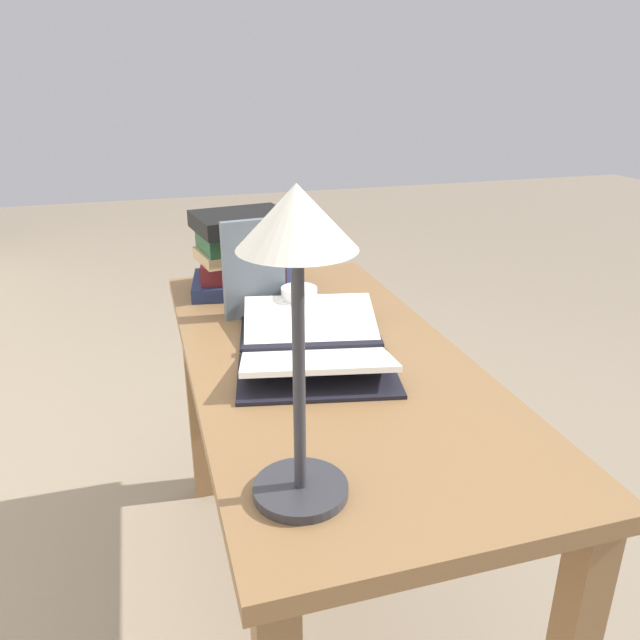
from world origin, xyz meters
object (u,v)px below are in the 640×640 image
book_standing_upright (254,269)px  coffee_mug (300,303)px  book_stack_tall (243,253)px  open_book (313,345)px  reading_lamp (297,265)px

book_standing_upright → coffee_mug: size_ratio=2.16×
book_stack_tall → open_book: bearing=-171.2°
book_standing_upright → open_book: bearing=-168.8°
book_stack_tall → book_standing_upright: book_standing_upright is taller
reading_lamp → book_stack_tall: bearing=-5.0°
coffee_mug → book_standing_upright: bearing=67.9°
open_book → coffee_mug: coffee_mug is taller
coffee_mug → book_stack_tall: bearing=21.4°
book_stack_tall → book_standing_upright: (-0.21, 0.01, 0.02)m
book_stack_tall → book_standing_upright: 0.21m
book_standing_upright → coffee_mug: book_standing_upright is taller
book_stack_tall → coffee_mug: (-0.25, -0.10, -0.07)m
reading_lamp → open_book: bearing=-17.9°
open_book → book_stack_tall: (0.47, 0.07, 0.09)m
book_standing_upright → reading_lamp: reading_lamp is taller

